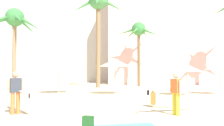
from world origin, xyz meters
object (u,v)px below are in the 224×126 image
at_px(person_near_right, 156,100).
at_px(person_far_right, 175,91).
at_px(backpack, 88,124).
at_px(cafe_umbrella_1, 59,67).
at_px(palm_tree_far_left, 139,33).
at_px(person_near_left, 17,91).
at_px(palm_tree_center, 98,8).
at_px(cafe_umbrella_2, 115,63).
at_px(palm_tree_left, 15,22).
at_px(cafe_umbrella_0, 220,67).
at_px(cafe_umbrella_3, 187,68).

bearing_deg(person_near_right, person_far_right, -63.41).
relative_size(backpack, person_far_right, 0.15).
bearing_deg(cafe_umbrella_1, palm_tree_far_left, 53.24).
distance_m(cafe_umbrella_1, person_near_right, 8.99).
xyz_separation_m(person_far_right, person_near_left, (-6.14, -0.16, 0.01)).
distance_m(palm_tree_center, cafe_umbrella_2, 9.31).
bearing_deg(palm_tree_left, cafe_umbrella_0, -20.92).
xyz_separation_m(cafe_umbrella_2, person_far_right, (2.65, -7.38, -1.35)).
bearing_deg(palm_tree_left, person_near_right, -44.35).
bearing_deg(cafe_umbrella_2, cafe_umbrella_3, -3.82).
bearing_deg(cafe_umbrella_2, person_far_right, -70.25).
height_order(cafe_umbrella_3, person_far_right, cafe_umbrella_3).
distance_m(cafe_umbrella_1, cafe_umbrella_2, 4.29).
height_order(person_far_right, person_near_left, person_near_left).
distance_m(palm_tree_far_left, person_near_right, 15.73).
xyz_separation_m(palm_tree_center, cafe_umbrella_2, (2.07, -6.90, -5.89)).
relative_size(cafe_umbrella_3, person_far_right, 0.77).
distance_m(palm_tree_center, person_near_left, 16.21).
relative_size(cafe_umbrella_0, cafe_umbrella_1, 0.92).
xyz_separation_m(palm_tree_left, cafe_umbrella_2, (11.22, -7.56, -4.68)).
distance_m(palm_tree_far_left, cafe_umbrella_1, 11.47).
distance_m(palm_tree_left, cafe_umbrella_3, 18.66).
height_order(palm_tree_center, backpack, palm_tree_center).
relative_size(cafe_umbrella_1, cafe_umbrella_3, 1.12).
height_order(cafe_umbrella_0, cafe_umbrella_3, cafe_umbrella_0).
bearing_deg(cafe_umbrella_1, cafe_umbrella_2, -7.17).
bearing_deg(backpack, palm_tree_far_left, 0.84).
xyz_separation_m(palm_tree_center, cafe_umbrella_1, (-2.18, -6.37, -6.15)).
bearing_deg(cafe_umbrella_3, cafe_umbrella_2, 176.18).
bearing_deg(palm_tree_left, person_near_left, -62.90).
xyz_separation_m(palm_tree_far_left, cafe_umbrella_3, (2.71, -9.52, -3.98)).
distance_m(cafe_umbrella_1, backpack, 11.34).
bearing_deg(person_far_right, cafe_umbrella_3, 45.34).
distance_m(palm_tree_left, cafe_umbrella_0, 20.57).
relative_size(cafe_umbrella_3, backpack, 5.03).
xyz_separation_m(cafe_umbrella_1, person_near_left, (0.76, -8.07, -1.09)).
relative_size(palm_tree_center, person_near_right, 10.60).
distance_m(cafe_umbrella_0, cafe_umbrella_1, 11.69).
xyz_separation_m(palm_tree_far_left, cafe_umbrella_2, (-2.21, -9.19, -3.61)).
distance_m(palm_tree_far_left, palm_tree_center, 5.37).
xyz_separation_m(person_near_left, person_near_right, (5.67, 2.00, -0.58)).
bearing_deg(person_near_left, palm_tree_center, -41.95).
distance_m(cafe_umbrella_2, cafe_umbrella_3, 4.95).
distance_m(cafe_umbrella_1, person_far_right, 10.55).
bearing_deg(cafe_umbrella_1, palm_tree_left, 134.78).
bearing_deg(cafe_umbrella_3, cafe_umbrella_1, 174.62).
bearing_deg(backpack, cafe_umbrella_3, -20.20).
xyz_separation_m(backpack, person_far_right, (2.93, 2.56, 0.69)).
xyz_separation_m(palm_tree_center, cafe_umbrella_0, (9.51, -6.48, -6.16)).
height_order(cafe_umbrella_0, person_near_right, cafe_umbrella_0).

